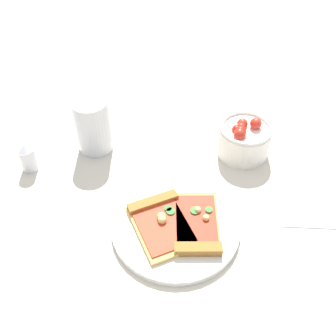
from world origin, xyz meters
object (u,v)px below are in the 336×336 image
Objects in this scene: paper_napkin at (308,205)px; pepper_shaker at (28,157)px; pizza_slice_far at (162,221)px; soda_glass at (93,126)px; plate at (176,226)px; pizza_slice_near at (197,227)px; salad_bowl at (244,139)px.

pepper_shaker is at bearing 69.96° from paper_napkin.
soda_glass reaches higher than pizza_slice_far.
pizza_slice_near reaches higher than plate.
soda_glass is 1.88× the size of pepper_shaker.
pepper_shaker is (0.03, 0.46, -0.01)m from salad_bowl.
pepper_shaker is (0.20, 0.25, 0.01)m from pizza_slice_far.
paper_napkin is at bearing -153.57° from salad_bowl.
pizza_slice_far reaches higher than paper_napkin.
paper_napkin is at bearing -121.07° from soda_glass.
paper_napkin is at bearing -89.48° from pizza_slice_far.
pepper_shaker is at bearing 53.12° from plate.
salad_bowl is 0.19m from paper_napkin.
paper_napkin is (0.03, -0.23, -0.02)m from pizza_slice_near.
pepper_shaker is (0.22, 0.31, 0.01)m from pizza_slice_near.
soda_glass is (0.25, 0.13, 0.05)m from plate.
pizza_slice_far is 0.29m from paper_napkin.
pizza_slice_far is at bearing 90.52° from paper_napkin.
salad_bowl is (0.18, -0.18, 0.03)m from plate.
soda_glass is at bearing -72.73° from pepper_shaker.
pizza_slice_near is (-0.02, -0.04, 0.01)m from plate.
soda_glass is at bearing 76.93° from salad_bowl.
pizza_slice_near is 0.23m from paper_napkin.
pepper_shaker reaches higher than paper_napkin.
pizza_slice_near is 0.06m from pizza_slice_far.
pizza_slice_near is 1.22× the size of paper_napkin.
plate is 3.56× the size of pepper_shaker.
soda_glass is 1.01× the size of paper_napkin.
pizza_slice_near is 2.26× the size of pepper_shaker.
soda_glass is (0.27, 0.17, 0.04)m from pizza_slice_near.
pepper_shaker reaches higher than pizza_slice_far.
soda_glass reaches higher than plate.
plate is 1.57× the size of pizza_slice_far.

